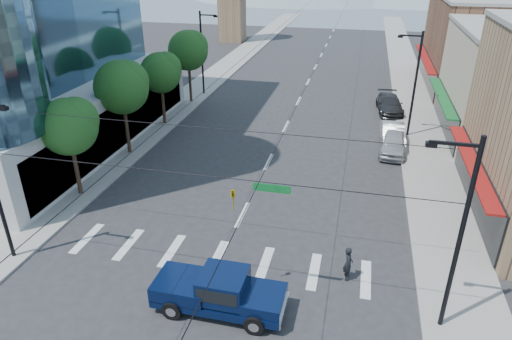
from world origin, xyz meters
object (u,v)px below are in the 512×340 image
object	(u,v)px
pickup_truck	(219,291)
parked_car_mid	(393,135)
pedestrian	(348,263)
parked_car_near	(393,143)
parked_car_far	(390,104)

from	to	relation	value
pickup_truck	parked_car_mid	size ratio (longest dim) A/B	1.17
pedestrian	parked_car_near	world-z (taller)	pedestrian
pickup_truck	pedestrian	xyz separation A→B (m)	(5.58, 3.55, -0.15)
pedestrian	parked_car_far	size ratio (longest dim) A/B	0.33
parked_car_far	parked_car_mid	bearing A→B (deg)	-95.51
parked_car_near	parked_car_mid	bearing A→B (deg)	94.49
pickup_truck	parked_car_near	bearing A→B (deg)	68.09
pickup_truck	parked_car_far	bearing A→B (deg)	75.35
parked_car_near	parked_car_far	bearing A→B (deg)	94.49
pedestrian	parked_car_near	bearing A→B (deg)	-18.74
parked_car_near	parked_car_far	xyz separation A→B (m)	(0.00, 10.49, -0.03)
parked_car_mid	parked_car_near	bearing A→B (deg)	-92.31
parked_car_near	parked_car_far	size ratio (longest dim) A/B	0.89
pedestrian	parked_car_near	size ratio (longest dim) A/B	0.37
parked_car_far	pedestrian	bearing A→B (deg)	-101.30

